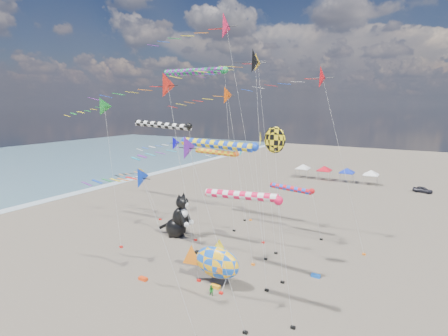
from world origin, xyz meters
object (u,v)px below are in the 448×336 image
fish_inflatable (217,262)px  child_blue (213,272)px  parked_car (423,190)px  person_adult (207,266)px  child_green (211,291)px  cat_inflatable (178,215)px

fish_inflatable → child_blue: bearing=131.9°
parked_car → person_adult: bearing=173.9°
person_adult → fish_inflatable: bearing=-74.3°
child_green → parked_car: size_ratio=0.29×
cat_inflatable → child_blue: size_ratio=5.64×
cat_inflatable → person_adult: (8.86, -6.70, -2.16)m
person_adult → child_blue: bearing=-56.4°
fish_inflatable → child_green: bearing=-74.2°
child_blue → parked_car: size_ratio=0.30×
child_green → child_blue: child_blue is taller
child_blue → parked_car: 53.01m
cat_inflatable → fish_inflatable: size_ratio=0.95×
fish_inflatable → person_adult: bearing=142.7°
fish_inflatable → parked_car: fish_inflatable is taller
child_green → child_blue: 3.50m
person_adult → parked_car: size_ratio=0.47×
cat_inflatable → parked_car: cat_inflatable is taller
fish_inflatable → parked_car: (16.46, 51.31, -1.86)m
child_green → person_adult: bearing=120.7°
fish_inflatable → child_blue: (-1.20, 1.33, -1.93)m
person_adult → child_blue: 1.13m
person_adult → parked_car: bearing=32.4°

